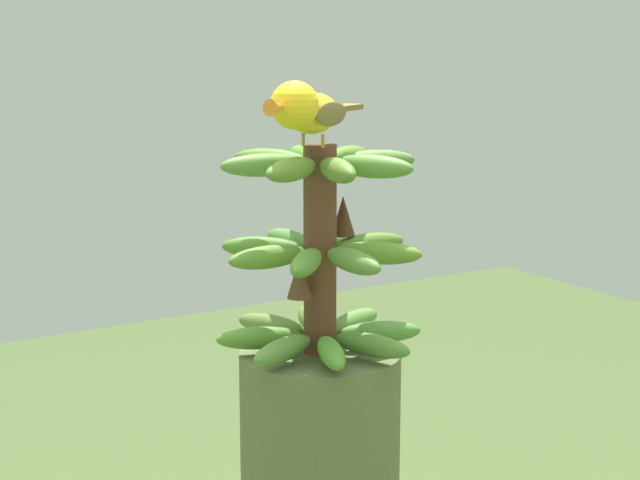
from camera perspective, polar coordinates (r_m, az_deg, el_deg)
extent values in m
cylinder|color=brown|center=(1.57, 0.00, -0.56)|extent=(0.05, 0.05, 0.31)
ellipsoid|color=#5B873A|center=(1.68, 1.81, -4.37)|extent=(0.08, 0.13, 0.03)
ellipsoid|color=olive|center=(1.69, -0.54, -4.23)|extent=(0.13, 0.08, 0.03)
ellipsoid|color=#5C7C33|center=(1.66, -2.60, -4.57)|extent=(0.13, 0.08, 0.03)
ellipsoid|color=#51842B|center=(1.59, -3.27, -5.24)|extent=(0.08, 0.13, 0.03)
ellipsoid|color=#588539|center=(1.53, -1.98, -5.87)|extent=(0.08, 0.13, 0.03)
ellipsoid|color=#4B8C2E|center=(1.52, 0.60, -6.04)|extent=(0.13, 0.08, 0.03)
ellipsoid|color=#4F7C30|center=(1.56, 2.78, -5.62)|extent=(0.13, 0.08, 0.03)
ellipsoid|color=#518B34|center=(1.62, 3.20, -4.93)|extent=(0.08, 0.13, 0.03)
ellipsoid|color=#518038|center=(1.65, -1.62, -0.04)|extent=(0.13, 0.03, 0.03)
ellipsoid|color=#4E7F2A|center=(1.60, -3.07, -0.42)|extent=(0.11, 0.11, 0.03)
ellipsoid|color=#58872D|center=(1.53, -2.78, -0.91)|extent=(0.03, 0.13, 0.03)
ellipsoid|color=#4D812C|center=(1.49, -0.74, -1.22)|extent=(0.11, 0.11, 0.03)
ellipsoid|color=#598636|center=(1.50, 1.78, -1.13)|extent=(0.13, 0.03, 0.03)
ellipsoid|color=#5A8729|center=(1.56, 3.14, -0.70)|extent=(0.11, 0.11, 0.03)
ellipsoid|color=#527C2A|center=(1.62, 2.62, -0.22)|extent=(0.03, 0.13, 0.03)
ellipsoid|color=#51852A|center=(1.66, 0.67, 0.04)|extent=(0.11, 0.11, 0.03)
ellipsoid|color=#538229|center=(1.63, 1.39, 4.44)|extent=(0.09, 0.13, 0.03)
ellipsoid|color=#4F8C29|center=(1.63, -0.85, 4.46)|extent=(0.13, 0.07, 0.03)
ellipsoid|color=#4E7B29|center=(1.59, -2.65, 4.29)|extent=(0.13, 0.09, 0.03)
ellipsoid|color=#598B37|center=(1.53, -3.00, 4.01)|extent=(0.07, 0.13, 0.03)
ellipsoid|color=#5A842E|center=(1.48, -1.53, 3.78)|extent=(0.09, 0.13, 0.03)
ellipsoid|color=#547B2C|center=(1.47, 0.94, 3.75)|extent=(0.13, 0.07, 0.03)
ellipsoid|color=#598B35|center=(1.52, 2.79, 3.94)|extent=(0.13, 0.09, 0.03)
ellipsoid|color=#507D36|center=(1.58, 2.91, 4.23)|extent=(0.07, 0.13, 0.03)
cone|color=brown|center=(1.54, -1.11, -2.03)|extent=(0.04, 0.04, 0.06)
cone|color=#4C2D1E|center=(1.60, 1.24, 1.31)|extent=(0.04, 0.04, 0.06)
cylinder|color=#C68933|center=(1.53, -0.90, 5.37)|extent=(0.01, 0.01, 0.02)
cylinder|color=#C68933|center=(1.51, 0.16, 5.31)|extent=(0.01, 0.00, 0.02)
ellipsoid|color=yellow|center=(1.52, -0.38, 6.77)|extent=(0.10, 0.12, 0.06)
ellipsoid|color=brown|center=(1.53, -1.15, 6.82)|extent=(0.04, 0.08, 0.03)
ellipsoid|color=brown|center=(1.51, 0.62, 6.74)|extent=(0.04, 0.08, 0.03)
cube|color=brown|center=(1.59, 1.24, 7.07)|extent=(0.06, 0.08, 0.01)
sphere|color=yellow|center=(1.47, -1.36, 7.20)|extent=(0.07, 0.07, 0.07)
sphere|color=black|center=(1.45, -0.69, 7.35)|extent=(0.01, 0.01, 0.01)
cone|color=orange|center=(1.44, -2.28, 7.10)|extent=(0.04, 0.04, 0.02)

